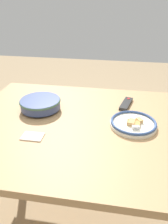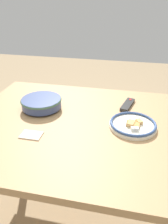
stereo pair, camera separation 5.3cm
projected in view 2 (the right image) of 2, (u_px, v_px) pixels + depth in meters
The scene contains 6 objects.
ground_plane at pixel (83, 209), 1.61m from camera, with size 8.00×8.00×0.00m, color #9E8460.
dining_table at pixel (82, 134), 1.28m from camera, with size 1.38×1.04×0.75m.
noodle_bowl at pixel (41, 103), 1.38m from camera, with size 0.26×0.26×0.07m.
food_plate at pixel (133, 125), 1.20m from camera, with size 0.26×0.26×0.04m.
tv_remote at pixel (128, 105), 1.42m from camera, with size 0.09×0.18×0.02m.
folded_napkin at pixel (31, 135), 1.14m from camera, with size 0.11×0.08×0.01m.
Camera 2 is at (0.23, -1.03, 1.41)m, focal length 35.00 mm.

